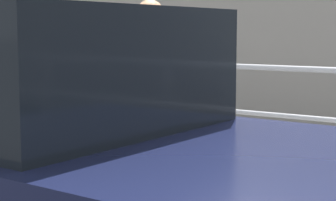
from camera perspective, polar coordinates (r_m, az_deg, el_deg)
parking_meter at (r=4.46m, az=4.71°, el=1.16°), size 0.18×0.19×1.44m
pedestrian_at_meter at (r=4.83m, az=-1.67°, el=1.04°), size 0.67×0.59×1.74m
parked_sedan_navy at (r=3.63m, az=-15.43°, el=-5.59°), size 4.65×1.93×1.76m
background_railing at (r=6.14m, az=11.86°, el=0.37°), size 24.06×0.06×1.13m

